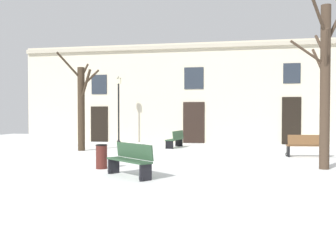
# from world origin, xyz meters

# --- Properties ---
(ground_plane) EXTENTS (35.09, 35.09, 0.00)m
(ground_plane) POSITION_xyz_m (0.00, 0.00, 0.00)
(ground_plane) COLOR white
(building_facade) EXTENTS (21.93, 0.60, 6.17)m
(building_facade) POSITION_xyz_m (0.00, 9.35, 3.14)
(building_facade) COLOR beige
(building_facade) RESTS_ON ground
(tree_center) EXTENTS (1.99, 2.11, 5.58)m
(tree_center) POSITION_xyz_m (5.75, -1.37, 2.88)
(tree_center) COLOR #423326
(tree_center) RESTS_ON ground
(tree_foreground) EXTENTS (1.66, 2.39, 4.70)m
(tree_foreground) POSITION_xyz_m (-4.54, 3.13, 2.24)
(tree_foreground) COLOR #382B1E
(tree_foreground) RESTS_ON ground
(streetlamp) EXTENTS (0.30, 0.30, 4.02)m
(streetlamp) POSITION_xyz_m (-4.10, 7.51, 2.45)
(streetlamp) COLOR black
(streetlamp) RESTS_ON ground
(litter_bin) EXTENTS (0.39, 0.39, 0.79)m
(litter_bin) POSITION_xyz_m (-1.32, -2.66, 0.40)
(litter_bin) COLOR #4C1E19
(litter_bin) RESTS_ON ground
(bench_by_litter_bin) EXTENTS (1.68, 0.61, 0.93)m
(bench_by_litter_bin) POSITION_xyz_m (5.78, 2.23, 0.48)
(bench_by_litter_bin) COLOR brown
(bench_by_litter_bin) RESTS_ON ground
(bench_back_to_back_right) EXTENTS (1.63, 1.49, 0.94)m
(bench_back_to_back_right) POSITION_xyz_m (0.07, -4.05, 0.49)
(bench_back_to_back_right) COLOR #2D4C33
(bench_back_to_back_right) RESTS_ON ground
(bench_near_center_tree) EXTENTS (0.71, 1.85, 0.90)m
(bench_near_center_tree) POSITION_xyz_m (-0.36, 5.75, 0.46)
(bench_near_center_tree) COLOR #2D4C33
(bench_near_center_tree) RESTS_ON ground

